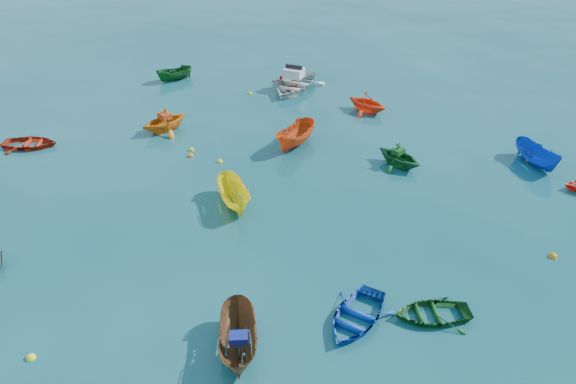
% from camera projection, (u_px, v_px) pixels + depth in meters
% --- Properties ---
extents(ground, '(160.00, 160.00, 0.00)m').
position_uv_depth(ground, '(242.00, 263.00, 22.01)').
color(ground, '#0A3D49').
rests_on(ground, ground).
extents(sampan_brown_mid, '(2.58, 3.54, 1.29)m').
position_uv_depth(sampan_brown_mid, '(240.00, 352.00, 18.14)').
color(sampan_brown_mid, brown).
rests_on(sampan_brown_mid, ground).
extents(dinghy_blue_se, '(2.66, 3.39, 0.64)m').
position_uv_depth(dinghy_blue_se, '(355.00, 321.00, 19.33)').
color(dinghy_blue_se, '#0E41B3').
rests_on(dinghy_blue_se, ground).
extents(dinghy_orange_w, '(3.43, 3.61, 1.48)m').
position_uv_depth(dinghy_orange_w, '(166.00, 131.00, 32.24)').
color(dinghy_orange_w, orange).
rests_on(dinghy_orange_w, ground).
extents(sampan_yellow_mid, '(2.99, 3.20, 1.23)m').
position_uv_depth(sampan_yellow_mid, '(235.00, 205.00, 25.55)').
color(sampan_yellow_mid, yellow).
rests_on(sampan_yellow_mid, ground).
extents(dinghy_green_e, '(3.27, 2.92, 0.56)m').
position_uv_depth(dinghy_green_e, '(431.00, 317.00, 19.50)').
color(dinghy_green_e, '#114A18').
rests_on(dinghy_green_e, ground).
extents(dinghy_red_nw, '(3.47, 2.99, 0.61)m').
position_uv_depth(dinghy_red_nw, '(31.00, 147.00, 30.53)').
color(dinghy_red_nw, '#AB220E').
rests_on(dinghy_red_nw, ground).
extents(sampan_orange_n, '(1.85, 3.53, 1.30)m').
position_uv_depth(sampan_orange_n, '(296.00, 146.00, 30.62)').
color(sampan_orange_n, '#D34713').
rests_on(sampan_orange_n, ground).
extents(dinghy_green_n, '(3.20, 3.04, 1.32)m').
position_uv_depth(dinghy_green_n, '(398.00, 166.00, 28.70)').
color(dinghy_green_n, '#145524').
rests_on(dinghy_green_n, ground).
extents(sampan_blue_far, '(2.83, 3.03, 1.17)m').
position_uv_depth(sampan_blue_far, '(535.00, 164.00, 28.84)').
color(sampan_blue_far, '#0E3EB6').
rests_on(sampan_blue_far, ground).
extents(dinghy_red_far, '(3.14, 3.56, 0.61)m').
position_uv_depth(dinghy_red_far, '(287.00, 87.00, 38.14)').
color(dinghy_red_far, '#A00F0D').
rests_on(dinghy_red_far, ground).
extents(dinghy_orange_far, '(3.22, 3.00, 1.38)m').
position_uv_depth(dinghy_orange_far, '(367.00, 111.00, 34.57)').
color(dinghy_orange_far, '#F74117').
rests_on(dinghy_orange_far, ground).
extents(sampan_green_far, '(2.36, 2.69, 1.01)m').
position_uv_depth(sampan_green_far, '(175.00, 80.00, 39.19)').
color(sampan_green_far, '#124F19').
rests_on(sampan_green_far, ground).
extents(motorboat_white, '(3.54, 4.85, 1.59)m').
position_uv_depth(motorboat_white, '(294.00, 89.00, 37.74)').
color(motorboat_white, silver).
rests_on(motorboat_white, ground).
extents(tarp_blue_a, '(0.72, 0.65, 0.28)m').
position_uv_depth(tarp_blue_a, '(239.00, 338.00, 17.60)').
color(tarp_blue_a, navy).
rests_on(tarp_blue_a, sampan_brown_mid).
extents(tarp_orange_a, '(0.87, 0.79, 0.34)m').
position_uv_depth(tarp_orange_a, '(164.00, 116.00, 31.79)').
color(tarp_orange_a, '#B43B12').
rests_on(tarp_orange_a, dinghy_orange_w).
extents(tarp_green_b, '(0.64, 0.71, 0.28)m').
position_uv_depth(tarp_green_b, '(398.00, 151.00, 28.34)').
color(tarp_green_b, '#124918').
rests_on(tarp_green_b, dinghy_green_n).
extents(buoy_ye_a, '(0.31, 0.31, 0.31)m').
position_uv_depth(buoy_ye_a, '(31.00, 358.00, 17.92)').
color(buoy_ye_a, yellow).
rests_on(buoy_ye_a, ground).
extents(buoy_or_b, '(0.38, 0.38, 0.38)m').
position_uv_depth(buoy_or_b, '(242.00, 315.00, 19.58)').
color(buoy_or_b, '#DC5A0B').
rests_on(buoy_or_b, ground).
extents(buoy_ye_b, '(0.29, 0.29, 0.29)m').
position_uv_depth(buoy_ye_b, '(191.00, 150.00, 30.17)').
color(buoy_ye_b, gold).
rests_on(buoy_ye_b, ground).
extents(buoy_or_c, '(0.33, 0.33, 0.33)m').
position_uv_depth(buoy_or_c, '(191.00, 156.00, 29.57)').
color(buoy_or_c, '#F6610D').
rests_on(buoy_or_c, ground).
extents(buoy_ye_c, '(0.32, 0.32, 0.32)m').
position_uv_depth(buoy_ye_c, '(220.00, 162.00, 29.04)').
color(buoy_ye_c, yellow).
rests_on(buoy_ye_c, ground).
extents(buoy_or_d, '(0.34, 0.34, 0.34)m').
position_uv_depth(buoy_or_d, '(553.00, 257.00, 22.34)').
color(buoy_or_d, orange).
rests_on(buoy_or_d, ground).
extents(buoy_ye_d, '(0.32, 0.32, 0.32)m').
position_uv_depth(buoy_ye_d, '(250.00, 94.00, 37.01)').
color(buoy_ye_d, gold).
rests_on(buoy_ye_d, ground).
extents(buoy_or_e, '(0.32, 0.32, 0.32)m').
position_uv_depth(buoy_or_e, '(529.00, 160.00, 29.20)').
color(buoy_or_e, '#EE4D0C').
rests_on(buoy_or_e, ground).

